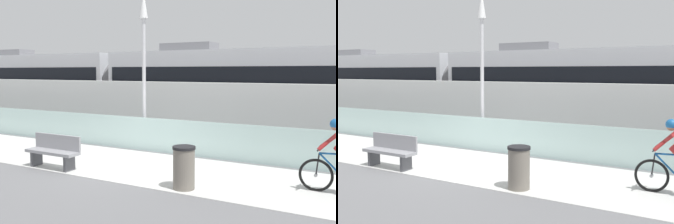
% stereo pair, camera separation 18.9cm
% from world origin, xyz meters
% --- Properties ---
extents(ground_plane, '(200.00, 200.00, 0.00)m').
position_xyz_m(ground_plane, '(0.00, 0.00, 0.00)').
color(ground_plane, slate).
extents(bike_path_deck, '(32.00, 3.20, 0.01)m').
position_xyz_m(bike_path_deck, '(0.00, 0.00, 0.01)').
color(bike_path_deck, silver).
rests_on(bike_path_deck, ground).
extents(glass_parapet, '(32.00, 0.05, 1.09)m').
position_xyz_m(glass_parapet, '(0.00, 1.85, 0.54)').
color(glass_parapet, silver).
rests_on(glass_parapet, ground).
extents(concrete_barrier_wall, '(32.00, 0.36, 2.20)m').
position_xyz_m(concrete_barrier_wall, '(0.00, 3.65, 1.10)').
color(concrete_barrier_wall, silver).
rests_on(concrete_barrier_wall, ground).
extents(tram_rail_near, '(32.00, 0.08, 0.01)m').
position_xyz_m(tram_rail_near, '(0.00, 6.13, 0.00)').
color(tram_rail_near, '#595654').
rests_on(tram_rail_near, ground).
extents(tram_rail_far, '(32.00, 0.08, 0.01)m').
position_xyz_m(tram_rail_far, '(0.00, 7.57, 0.00)').
color(tram_rail_far, '#595654').
rests_on(tram_rail_far, ground).
extents(tram, '(22.56, 2.54, 3.81)m').
position_xyz_m(tram, '(-4.92, 6.85, 1.89)').
color(tram, silver).
rests_on(tram, ground).
extents(lamp_post_antenna, '(0.28, 0.28, 5.20)m').
position_xyz_m(lamp_post_antenna, '(-0.48, 2.15, 3.29)').
color(lamp_post_antenna, gray).
rests_on(lamp_post_antenna, ground).
extents(trash_bin, '(0.51, 0.51, 0.96)m').
position_xyz_m(trash_bin, '(2.73, -1.25, 0.48)').
color(trash_bin, slate).
rests_on(trash_bin, ground).
extents(bench, '(1.60, 0.45, 0.89)m').
position_xyz_m(bench, '(-1.15, -1.29, 0.48)').
color(bench, gray).
rests_on(bench, ground).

